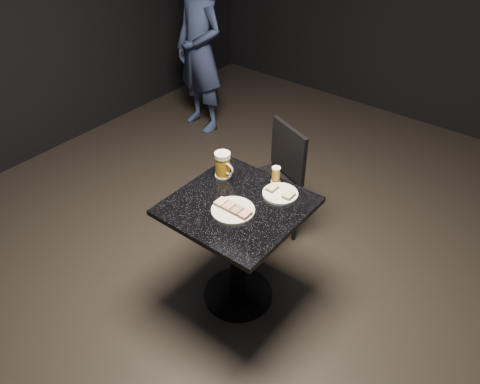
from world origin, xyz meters
name	(u,v)px	position (x,y,z in m)	size (l,w,h in m)	color
floor	(238,295)	(0.00, 0.00, 0.00)	(6.00, 6.00, 0.00)	black
plate_large	(233,210)	(0.02, -0.07, 0.76)	(0.24, 0.24, 0.01)	white
plate_small	(280,194)	(0.14, 0.21, 0.76)	(0.20, 0.20, 0.01)	white
patron	(200,51)	(-1.68, 1.54, 0.78)	(0.57, 0.37, 1.56)	navy
table	(238,237)	(0.00, 0.00, 0.51)	(0.70, 0.70, 0.75)	black
beer_mug	(223,165)	(-0.23, 0.16, 0.83)	(0.14, 0.10, 0.16)	silver
beer_tumbler	(276,175)	(0.04, 0.30, 0.80)	(0.05, 0.05, 0.10)	silver
chair	(274,177)	(-0.19, 0.64, 0.50)	(0.48, 0.48, 0.85)	black
canapes_on_plate_large	(233,208)	(0.02, -0.07, 0.77)	(0.22, 0.07, 0.02)	#4C3521
canapes_on_plate_small	(280,191)	(0.14, 0.21, 0.77)	(0.16, 0.07, 0.02)	#4C3521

